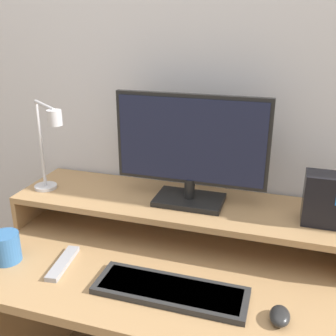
{
  "coord_description": "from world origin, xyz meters",
  "views": [
    {
      "loc": [
        0.36,
        -0.7,
        1.43
      ],
      "look_at": [
        0.02,
        0.37,
        1.01
      ],
      "focal_mm": 42.0,
      "sensor_mm": 36.0,
      "label": 1
    }
  ],
  "objects_px": {
    "monitor": "(190,148)",
    "desk_lamp": "(48,145)",
    "keyboard": "(170,290)",
    "mug": "(6,247)",
    "remote_control": "(63,263)",
    "router_dock": "(324,199)",
    "mouse": "(280,316)"
  },
  "relations": [
    {
      "from": "router_dock",
      "to": "keyboard",
      "type": "xyz_separation_m",
      "value": [
        -0.4,
        -0.31,
        -0.2
      ]
    },
    {
      "from": "mouse",
      "to": "keyboard",
      "type": "bearing_deg",
      "value": 175.8
    },
    {
      "from": "mouse",
      "to": "remote_control",
      "type": "bearing_deg",
      "value": 175.62
    },
    {
      "from": "mouse",
      "to": "mug",
      "type": "distance_m",
      "value": 0.86
    },
    {
      "from": "remote_control",
      "to": "keyboard",
      "type": "bearing_deg",
      "value": -4.53
    },
    {
      "from": "router_dock",
      "to": "mouse",
      "type": "distance_m",
      "value": 0.4
    },
    {
      "from": "mouse",
      "to": "router_dock",
      "type": "bearing_deg",
      "value": 73.54
    },
    {
      "from": "remote_control",
      "to": "desk_lamp",
      "type": "bearing_deg",
      "value": 126.21
    },
    {
      "from": "desk_lamp",
      "to": "remote_control",
      "type": "bearing_deg",
      "value": -53.79
    },
    {
      "from": "monitor",
      "to": "mug",
      "type": "relative_size",
      "value": 5.39
    },
    {
      "from": "monitor",
      "to": "router_dock",
      "type": "bearing_deg",
      "value": -3.12
    },
    {
      "from": "mug",
      "to": "remote_control",
      "type": "bearing_deg",
      "value": 8.93
    },
    {
      "from": "mouse",
      "to": "mug",
      "type": "height_order",
      "value": "mug"
    },
    {
      "from": "router_dock",
      "to": "remote_control",
      "type": "bearing_deg",
      "value": -159.83
    },
    {
      "from": "router_dock",
      "to": "mug",
      "type": "xyz_separation_m",
      "value": [
        -0.95,
        -0.31,
        -0.17
      ]
    },
    {
      "from": "monitor",
      "to": "remote_control",
      "type": "height_order",
      "value": "monitor"
    },
    {
      "from": "monitor",
      "to": "mouse",
      "type": "distance_m",
      "value": 0.58
    },
    {
      "from": "keyboard",
      "to": "mouse",
      "type": "relative_size",
      "value": 5.71
    },
    {
      "from": "keyboard",
      "to": "mouse",
      "type": "bearing_deg",
      "value": -4.2
    },
    {
      "from": "mouse",
      "to": "remote_control",
      "type": "relative_size",
      "value": 0.42
    },
    {
      "from": "monitor",
      "to": "keyboard",
      "type": "height_order",
      "value": "monitor"
    },
    {
      "from": "mug",
      "to": "keyboard",
      "type": "bearing_deg",
      "value": 0.02
    },
    {
      "from": "monitor",
      "to": "keyboard",
      "type": "bearing_deg",
      "value": -84.32
    },
    {
      "from": "router_dock",
      "to": "remote_control",
      "type": "relative_size",
      "value": 0.89
    },
    {
      "from": "desk_lamp",
      "to": "router_dock",
      "type": "bearing_deg",
      "value": 4.38
    },
    {
      "from": "monitor",
      "to": "router_dock",
      "type": "height_order",
      "value": "monitor"
    },
    {
      "from": "desk_lamp",
      "to": "router_dock",
      "type": "distance_m",
      "value": 0.93
    },
    {
      "from": "monitor",
      "to": "desk_lamp",
      "type": "xyz_separation_m",
      "value": [
        -0.49,
        -0.09,
        -0.01
      ]
    },
    {
      "from": "keyboard",
      "to": "remote_control",
      "type": "xyz_separation_m",
      "value": [
        -0.37,
        0.03,
        -0.0
      ]
    },
    {
      "from": "mouse",
      "to": "mug",
      "type": "xyz_separation_m",
      "value": [
        -0.86,
        0.02,
        0.03
      ]
    },
    {
      "from": "desk_lamp",
      "to": "remote_control",
      "type": "xyz_separation_m",
      "value": [
        0.15,
        -0.21,
        -0.32
      ]
    },
    {
      "from": "monitor",
      "to": "mug",
      "type": "distance_m",
      "value": 0.68
    }
  ]
}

